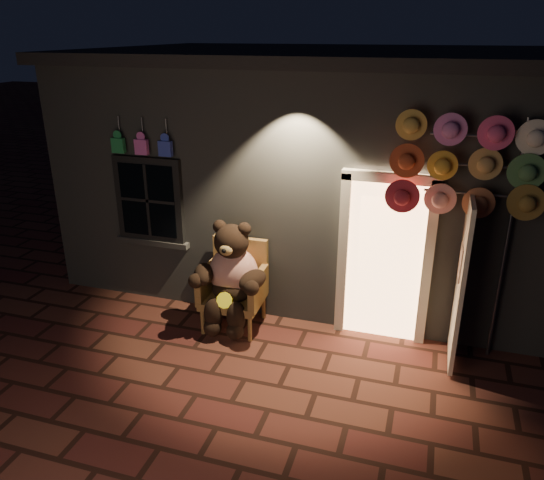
% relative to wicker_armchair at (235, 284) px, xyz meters
% --- Properties ---
extents(ground, '(60.00, 60.00, 0.00)m').
position_rel_wicker_armchair_xyz_m(ground, '(0.55, -1.18, -0.58)').
color(ground, '#572C21').
rests_on(ground, ground).
extents(shop_building, '(7.30, 5.95, 3.51)m').
position_rel_wicker_armchair_xyz_m(shop_building, '(0.55, 2.81, 1.16)').
color(shop_building, slate).
rests_on(shop_building, ground).
extents(wicker_armchair, '(0.82, 0.74, 1.16)m').
position_rel_wicker_armchair_xyz_m(wicker_armchair, '(0.00, 0.00, 0.00)').
color(wicker_armchair, '#AA7642').
rests_on(wicker_armchair, ground).
extents(teddy_bear, '(1.05, 0.82, 1.45)m').
position_rel_wicker_armchair_xyz_m(teddy_bear, '(0.00, -0.15, 0.19)').
color(teddy_bear, '#B02A12').
rests_on(teddy_bear, ground).
extents(hat_rack, '(1.70, 0.22, 2.92)m').
position_rel_wicker_armchair_xyz_m(hat_rack, '(2.71, 0.09, 1.75)').
color(hat_rack, '#59595E').
rests_on(hat_rack, ground).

